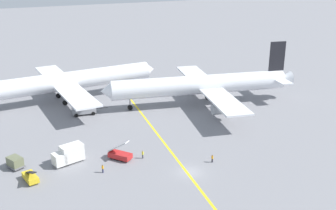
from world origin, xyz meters
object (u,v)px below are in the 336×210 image
(gse_belt_loader_portside, at_px, (31,177))
(ground_crew_wing_walker_right, at_px, (212,158))
(gse_stair_truck_yellow, at_px, (120,154))
(ground_crew_marshaller_foreground, at_px, (143,154))
(airliner_at_gate_left, at_px, (70,81))
(ground_crew_ramp_agent_by_cones, at_px, (103,169))
(gse_container_dolly_flat, at_px, (15,162))
(gse_catering_truck_tall, at_px, (69,154))
(airliner_being_pushed, at_px, (202,85))
(pushback_tug, at_px, (83,110))

(gse_belt_loader_portside, relative_size, ground_crew_wing_walker_right, 3.29)
(gse_stair_truck_yellow, bearing_deg, ground_crew_marshaller_foreground, -21.66)
(airliner_at_gate_left, bearing_deg, gse_belt_loader_portside, -111.73)
(ground_crew_ramp_agent_by_cones, bearing_deg, gse_container_dolly_flat, 148.29)
(gse_container_dolly_flat, height_order, ground_crew_marshaller_foreground, gse_container_dolly_flat)
(gse_container_dolly_flat, height_order, ground_crew_wing_walker_right, gse_container_dolly_flat)
(gse_container_dolly_flat, bearing_deg, airliner_at_gate_left, 62.20)
(ground_crew_wing_walker_right, relative_size, ground_crew_marshaller_foreground, 0.95)
(gse_catering_truck_tall, distance_m, ground_crew_marshaller_foreground, 14.05)
(airliner_being_pushed, bearing_deg, ground_crew_marshaller_foreground, -139.55)
(ground_crew_wing_walker_right, distance_m, ground_crew_marshaller_foreground, 13.44)
(gse_stair_truck_yellow, bearing_deg, gse_container_dolly_flat, 164.82)
(pushback_tug, xyz_separation_m, gse_belt_loader_portside, (-16.31, -27.98, -0.35))
(ground_crew_ramp_agent_by_cones, bearing_deg, ground_crew_marshaller_foreground, 13.26)
(gse_belt_loader_portside, bearing_deg, ground_crew_ramp_agent_by_cones, -11.47)
(gse_belt_loader_portside, bearing_deg, pushback_tug, 59.77)
(gse_container_dolly_flat, bearing_deg, ground_crew_wing_walker_right, -22.17)
(gse_catering_truck_tall, height_order, gse_stair_truck_yellow, gse_stair_truck_yellow)
(gse_container_dolly_flat, relative_size, gse_belt_loader_portside, 0.76)
(airliner_at_gate_left, xyz_separation_m, gse_catering_truck_tall, (-8.52, -36.33, -3.67))
(airliner_being_pushed, relative_size, gse_catering_truck_tall, 8.31)
(ground_crew_wing_walker_right, bearing_deg, ground_crew_marshaller_foreground, 147.57)
(gse_catering_truck_tall, height_order, ground_crew_ramp_agent_by_cones, gse_catering_truck_tall)
(pushback_tug, relative_size, gse_belt_loader_portside, 1.80)
(gse_catering_truck_tall, bearing_deg, gse_belt_loader_portside, -152.43)
(airliner_at_gate_left, xyz_separation_m, ground_crew_marshaller_foreground, (4.79, -40.71, -4.59))
(airliner_being_pushed, xyz_separation_m, ground_crew_marshaller_foreground, (-25.98, -22.15, -4.55))
(gse_container_dolly_flat, relative_size, gse_stair_truck_yellow, 0.80)
(airliner_at_gate_left, relative_size, airliner_being_pushed, 0.98)
(gse_stair_truck_yellow, bearing_deg, pushback_tug, 90.94)
(airliner_at_gate_left, distance_m, gse_stair_truck_yellow, 39.33)
(airliner_at_gate_left, bearing_deg, ground_crew_wing_walker_right, -71.38)
(ground_crew_ramp_agent_by_cones, bearing_deg, gse_stair_truck_yellow, 38.87)
(airliner_being_pushed, height_order, gse_belt_loader_portside, airliner_being_pushed)
(ground_crew_wing_walker_right, bearing_deg, gse_belt_loader_portside, 166.63)
(gse_container_dolly_flat, distance_m, gse_belt_loader_portside, 6.53)
(gse_catering_truck_tall, relative_size, ground_crew_marshaller_foreground, 3.87)
(gse_stair_truck_yellow, bearing_deg, ground_crew_wing_walker_right, -29.78)
(airliner_at_gate_left, bearing_deg, airliner_being_pushed, -31.09)
(pushback_tug, height_order, ground_crew_wing_walker_right, pushback_tug)
(ground_crew_marshaller_foreground, bearing_deg, gse_catering_truck_tall, 161.83)
(gse_belt_loader_portside, relative_size, ground_crew_ramp_agent_by_cones, 3.21)
(airliner_at_gate_left, distance_m, ground_crew_wing_walker_right, 50.77)
(pushback_tug, bearing_deg, gse_stair_truck_yellow, -89.06)
(gse_belt_loader_portside, relative_size, ground_crew_marshaller_foreground, 3.14)
(airliner_at_gate_left, bearing_deg, gse_container_dolly_flat, -117.80)
(airliner_being_pushed, height_order, gse_container_dolly_flat, airliner_being_pushed)
(gse_container_dolly_flat, bearing_deg, pushback_tug, 50.07)
(pushback_tug, distance_m, gse_stair_truck_yellow, 26.81)
(ground_crew_ramp_agent_by_cones, bearing_deg, gse_belt_loader_portside, 168.53)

